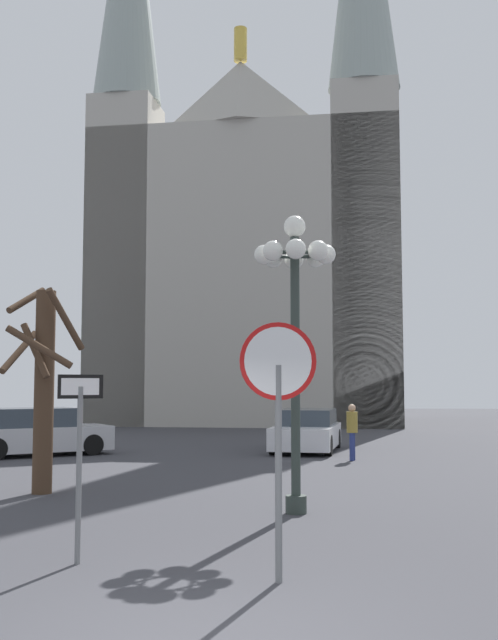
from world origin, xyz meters
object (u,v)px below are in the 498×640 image
parked_car_far_white (307,431)px  one_way_arrow_sign (79,443)px  bare_tree (43,381)px  pedestrian_walking (352,427)px  parked_car_near_silver (37,433)px  street_lamp (295,295)px  cathedral (253,248)px  stop_sign (278,395)px

parked_car_far_white → one_way_arrow_sign: bearing=-102.7°
bare_tree → parked_car_far_white: bearing=59.3°
pedestrian_walking → one_way_arrow_sign: bearing=-110.5°
parked_car_near_silver → one_way_arrow_sign: bearing=-70.4°
street_lamp → pedestrian_walking: size_ratio=3.20×
cathedral → street_lamp: 30.52m
stop_sign → street_lamp: size_ratio=0.56×
stop_sign → bare_tree: bare_tree is taller
stop_sign → parked_car_near_silver: 16.22m
one_way_arrow_sign → pedestrian_walking: 13.32m
cathedral → parked_car_far_white: size_ratio=7.57×
cathedral → parked_car_far_white: bearing=-82.8°
stop_sign → parked_car_near_silver: (-7.30, 14.42, -1.38)m
street_lamp → parked_car_far_white: bearing=86.5°
stop_sign → parked_car_far_white: 16.32m
cathedral → pedestrian_walking: size_ratio=21.48×
cathedral → stop_sign: bearing=-87.9°
street_lamp → parked_car_near_silver: (-7.62, 9.98, -3.05)m
one_way_arrow_sign → bare_tree: (-2.26, 5.78, 0.77)m
street_lamp → cathedral: bearing=93.0°
cathedral → parked_car_far_white: 20.45m
one_way_arrow_sign → pedestrian_walking: bearing=69.5°
cathedral → one_way_arrow_sign: cathedral is taller
one_way_arrow_sign → stop_sign: bearing=-17.6°
parked_car_near_silver → pedestrian_walking: 9.58m
bare_tree → street_lamp: bearing=-22.8°
one_way_arrow_sign → street_lamp: bearing=52.8°
one_way_arrow_sign → bare_tree: bare_tree is taller
pedestrian_walking → parked_car_far_white: bearing=111.4°
cathedral → parked_car_far_white: cathedral is taller
street_lamp → parked_car_near_silver: size_ratio=1.13×
street_lamp → parked_car_near_silver: 12.93m
stop_sign → one_way_arrow_sign: size_ratio=1.25×
cathedral → one_way_arrow_sign: 34.59m
cathedral → parked_car_near_silver: bearing=-107.0°
stop_sign → street_lamp: street_lamp is taller
parked_car_far_white → pedestrian_walking: pedestrian_walking is taller
cathedral → parked_car_far_white: (2.27, -18.05, -9.34)m
street_lamp → bare_tree: 5.67m
parked_car_far_white → pedestrian_walking: size_ratio=2.84×
cathedral → one_way_arrow_sign: size_ratio=14.92×
cathedral → bare_tree: 28.99m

